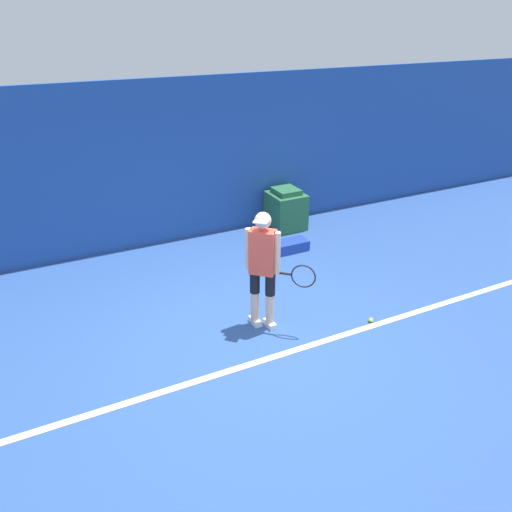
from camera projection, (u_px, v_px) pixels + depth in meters
name	position (u px, v px, depth m)	size (l,w,h in m)	color
ground_plane	(266.00, 339.00, 6.80)	(24.00, 24.00, 0.00)	#2D5193
back_wall	(172.00, 163.00, 9.15)	(24.00, 0.10, 3.01)	#234C99
court_baseline	(280.00, 355.00, 6.47)	(21.60, 0.10, 0.01)	white
tennis_player	(264.00, 265.00, 6.68)	(0.73, 0.71, 1.72)	beige
tennis_ball	(371.00, 320.00, 7.16)	(0.07, 0.07, 0.07)	#D1E533
covered_chair	(286.00, 209.00, 10.14)	(0.66, 0.72, 0.84)	#28663D
equipment_bag	(289.00, 246.00, 9.26)	(0.69, 0.34, 0.20)	#1E3D99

